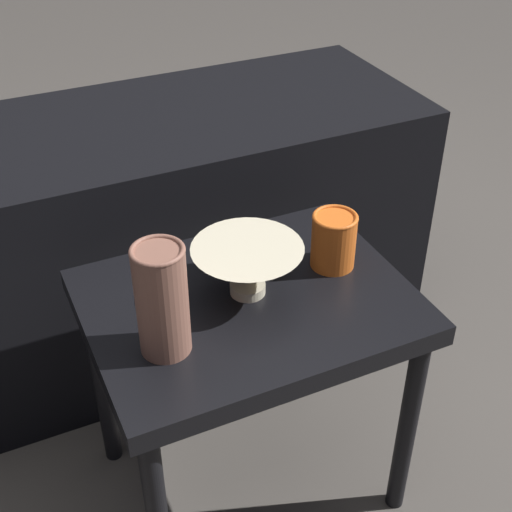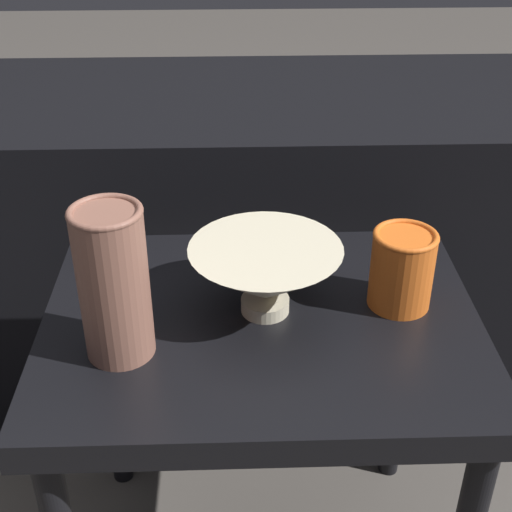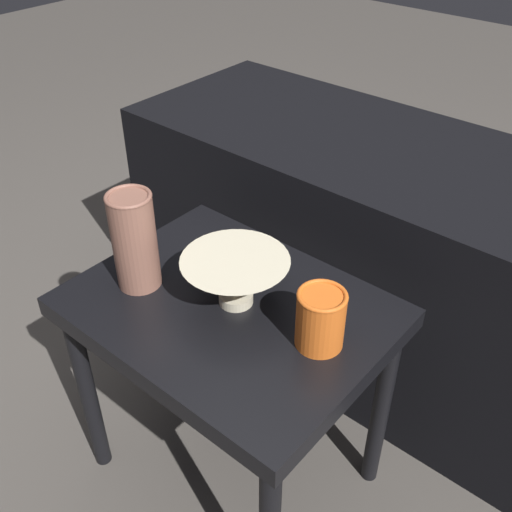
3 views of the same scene
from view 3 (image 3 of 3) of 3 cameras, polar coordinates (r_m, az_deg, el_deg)
ground_plane at (r=1.47m, az=-2.04°, el=-19.37°), size 8.00×8.00×0.00m
table at (r=1.14m, az=-2.50°, el=-7.17°), size 0.57×0.44×0.50m
couch_backdrop at (r=1.57m, az=10.97°, el=0.06°), size 1.27×0.50×0.61m
bowl at (r=1.07m, az=-1.97°, el=-2.08°), size 0.20×0.20×0.10m
vase_textured_left at (r=1.11m, az=-11.52°, el=1.51°), size 0.08×0.08×0.19m
vase_colorful_right at (r=0.99m, az=6.17°, el=-5.91°), size 0.08×0.08×0.11m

